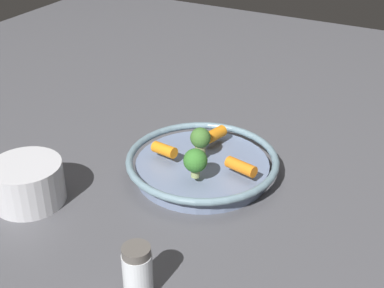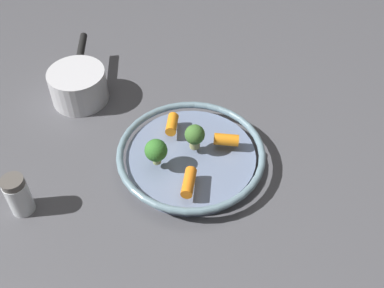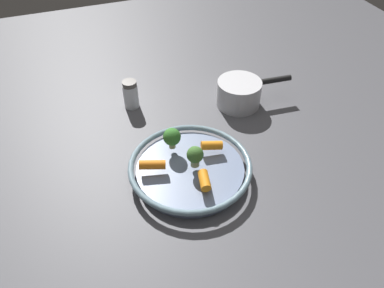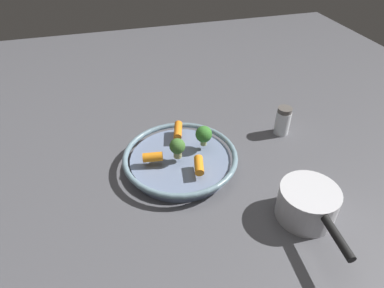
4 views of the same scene
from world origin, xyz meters
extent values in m
plane|color=#4C4C51|center=(0.00, 0.00, 0.00)|extent=(2.06, 2.06, 0.00)
cylinder|color=slate|center=(0.00, 0.00, 0.01)|extent=(0.24, 0.24, 0.03)
torus|color=slate|center=(0.00, 0.00, 0.03)|extent=(0.28, 0.28, 0.01)
cylinder|color=orange|center=(-0.08, 0.01, 0.05)|extent=(0.06, 0.04, 0.02)
cylinder|color=orange|center=(0.01, -0.07, 0.05)|extent=(0.03, 0.05, 0.02)
cylinder|color=orange|center=(0.06, 0.03, 0.05)|extent=(0.05, 0.03, 0.02)
cylinder|color=#98A866|center=(-0.02, 0.06, 0.05)|extent=(0.02, 0.02, 0.01)
sphere|color=#35742A|center=(-0.02, 0.06, 0.07)|extent=(0.04, 0.04, 0.04)
cylinder|color=tan|center=(0.01, -0.01, 0.05)|extent=(0.02, 0.02, 0.02)
sphere|color=#3E6C2D|center=(0.01, -0.01, 0.07)|extent=(0.04, 0.04, 0.04)
cylinder|color=silver|center=(-0.06, 0.30, 0.03)|extent=(0.04, 0.04, 0.07)
cylinder|color=#56514C|center=(-0.06, 0.30, 0.07)|extent=(0.04, 0.04, 0.01)
cylinder|color=silver|center=(0.22, 0.21, 0.04)|extent=(0.12, 0.12, 0.07)
camera|label=1|loc=(-0.38, 0.74, 0.54)|focal=50.47mm
camera|label=2|loc=(-0.57, 0.08, 0.67)|focal=43.51mm
camera|label=3|loc=(-0.20, -0.57, 0.65)|focal=36.29mm
camera|label=4|loc=(0.60, -0.14, 0.55)|focal=31.22mm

